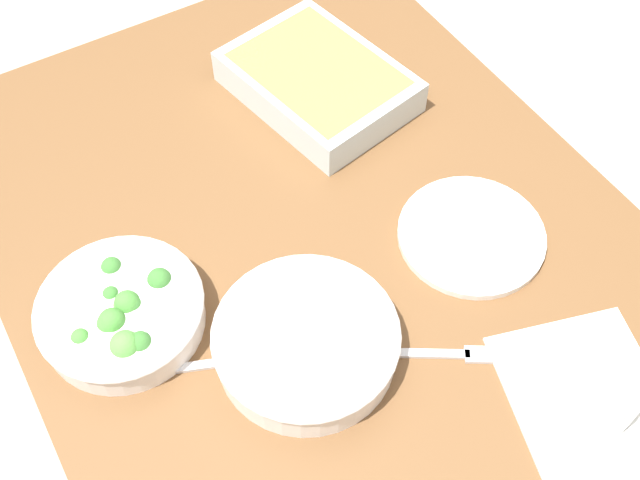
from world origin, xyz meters
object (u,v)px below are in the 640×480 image
stew_bowl (306,341)px  fork_on_table (442,354)px  drink_cup (604,404)px  baking_dish (318,80)px  side_plate (471,235)px  spoon_by_stew (233,361)px  broccoli_bowl (122,312)px

stew_bowl → fork_on_table: bearing=-122.6°
drink_cup → baking_dish: bearing=0.1°
stew_bowl → baking_dish: (0.42, -0.27, 0.00)m
stew_bowl → baking_dish: size_ratio=0.74×
side_plate → spoon_by_stew: size_ratio=1.30×
baking_dish → side_plate: (-0.38, -0.04, -0.03)m
side_plate → baking_dish: bearing=5.9°
fork_on_table → drink_cup: bearing=-146.1°
spoon_by_stew → baking_dish: bearing=-43.7°
drink_cup → side_plate: 0.31m
stew_bowl → broccoli_bowl: 0.25m
baking_dish → stew_bowl: bearing=147.1°
broccoli_bowl → fork_on_table: bearing=-127.6°
fork_on_table → stew_bowl: bearing=57.4°
stew_bowl → fork_on_table: 0.19m
baking_dish → drink_cup: bearing=-179.9°
stew_bowl → spoon_by_stew: 0.10m
spoon_by_stew → fork_on_table: bearing=-119.0°
stew_bowl → broccoli_bowl: (0.17, 0.19, -0.00)m
broccoli_bowl → drink_cup: (-0.44, -0.46, 0.01)m
broccoli_bowl → drink_cup: bearing=-133.6°
drink_cup → fork_on_table: 0.21m
stew_bowl → drink_cup: 0.38m
stew_bowl → drink_cup: bearing=-135.1°
stew_bowl → side_plate: size_ratio=1.13×
baking_dish → side_plate: baking_dish is taller
broccoli_bowl → baking_dish: bearing=-61.7°
stew_bowl → drink_cup: size_ratio=2.93×
drink_cup → fork_on_table: bearing=33.9°
stew_bowl → side_plate: stew_bowl is taller
drink_cup → stew_bowl: bearing=44.9°
side_plate → spoon_by_stew: (0.00, 0.40, -0.00)m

